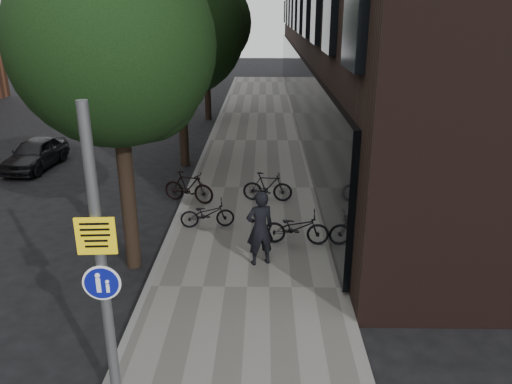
{
  "coord_description": "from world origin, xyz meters",
  "views": [
    {
      "loc": [
        0.61,
        -6.47,
        6.02
      ],
      "look_at": [
        0.43,
        4.43,
        2.0
      ],
      "focal_mm": 35.0,
      "sensor_mm": 36.0,
      "label": 1
    }
  ],
  "objects_px": {
    "signpost": "(102,265)",
    "parked_bike_facade_near": "(296,228)",
    "pedestrian": "(260,228)",
    "parked_car_near": "(35,153)"
  },
  "relations": [
    {
      "from": "pedestrian",
      "to": "parked_bike_facade_near",
      "type": "bearing_deg",
      "value": -149.96
    },
    {
      "from": "parked_bike_facade_near",
      "to": "pedestrian",
      "type": "bearing_deg",
      "value": 144.34
    },
    {
      "from": "signpost",
      "to": "pedestrian",
      "type": "relative_size",
      "value": 2.55
    },
    {
      "from": "signpost",
      "to": "pedestrian",
      "type": "bearing_deg",
      "value": 60.54
    },
    {
      "from": "parked_car_near",
      "to": "pedestrian",
      "type": "bearing_deg",
      "value": -37.07
    },
    {
      "from": "signpost",
      "to": "parked_bike_facade_near",
      "type": "relative_size",
      "value": 2.75
    },
    {
      "from": "pedestrian",
      "to": "parked_bike_facade_near",
      "type": "distance_m",
      "value": 1.55
    },
    {
      "from": "signpost",
      "to": "parked_bike_facade_near",
      "type": "height_order",
      "value": "signpost"
    },
    {
      "from": "parked_car_near",
      "to": "signpost",
      "type": "bearing_deg",
      "value": -57.12
    },
    {
      "from": "pedestrian",
      "to": "parked_bike_facade_near",
      "type": "relative_size",
      "value": 1.08
    }
  ]
}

